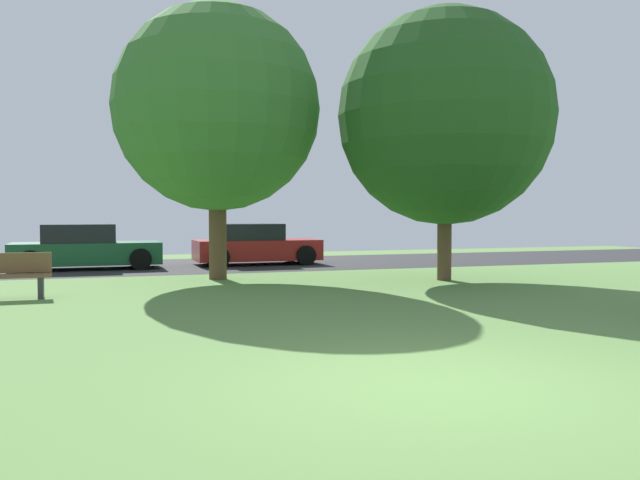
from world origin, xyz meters
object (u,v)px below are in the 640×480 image
Objects in this scene: oak_tree_left at (445,117)px; parked_car_red at (256,246)px; birch_tree_lone at (217,108)px; parked_car_green at (85,249)px; park_bench at (8,275)px.

parked_car_red is at bearing 116.55° from oak_tree_left.
birch_tree_lone is 1.73× the size of parked_car_red.
oak_tree_left is at bearing -36.80° from parked_car_green.
parked_car_green is 7.00m from park_bench.
oak_tree_left is 8.13m from parked_car_red.
oak_tree_left is 4.24× the size of park_bench.
birch_tree_lone reaches higher than parked_car_green.
oak_tree_left is at bearing -63.45° from parked_car_red.
oak_tree_left is 1.58× the size of parked_car_green.
parked_car_green is at bearing -101.59° from park_bench.
birch_tree_lone is 6.56m from park_bench.
parked_car_green is (-8.58, 6.42, -3.46)m from oak_tree_left.
parked_car_red is at bearing 65.20° from birch_tree_lone.
park_bench is (-4.64, -2.55, -3.88)m from birch_tree_lone.
parked_car_green is 5.29m from parked_car_red.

